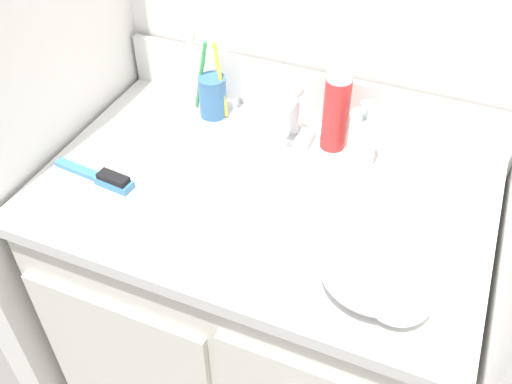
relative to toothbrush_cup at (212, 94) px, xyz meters
The scene contains 9 objects.
wall_left 0.42m from the toothbrush_cup, 145.46° to the right, with size 0.08×0.66×2.20m, color silver.
vanity 0.54m from the toothbrush_cup, 45.33° to the right, with size 0.91×0.60×0.83m.
backsplash 0.22m from the toothbrush_cup, 20.55° to the left, with size 0.91×0.02×0.12m.
sink_faucet 0.21m from the toothbrush_cup, ahead, with size 0.09×0.09×0.14m.
toothbrush_cup is the anchor object (origin of this frame).
soap_dispenser 0.37m from the toothbrush_cup, ahead, with size 0.06×0.06×0.16m.
shaving_cream_can 0.30m from the toothbrush_cup, ahead, with size 0.06×0.06×0.19m.
hairbrush 0.33m from the toothbrush_cup, 108.59° to the right, with size 0.19×0.05×0.03m.
hand_towel 0.61m from the toothbrush_cup, 36.80° to the right, with size 0.20×0.18×0.08m.
Camera 1 is at (0.32, -0.79, 1.61)m, focal length 40.00 mm.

